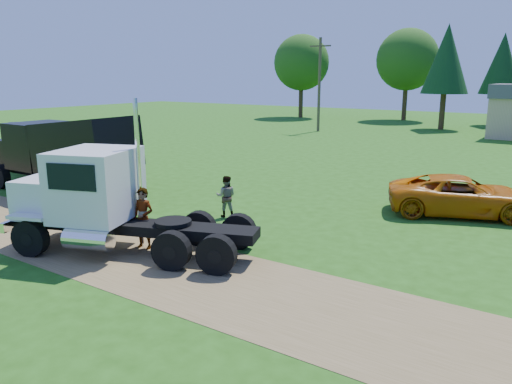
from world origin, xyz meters
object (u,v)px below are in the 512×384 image
Objects in this scene: orange_pickup at (462,196)px; spectator_a at (143,219)px; black_dump_truck at (64,150)px; white_semi_tractor at (99,200)px; navy_truck at (39,148)px.

spectator_a is (-7.51, -9.88, 0.21)m from orange_pickup.
black_dump_truck is 9.40m from spectator_a.
orange_pickup is 12.41m from spectator_a.
navy_truck is (-12.96, 6.30, -0.16)m from white_semi_tractor.
black_dump_truck reaches higher than spectator_a.
white_semi_tractor is 4.03× the size of spectator_a.
navy_truck reaches higher than spectator_a.
white_semi_tractor is at bearing -153.87° from spectator_a.
white_semi_tractor is 13.73m from orange_pickup.
orange_pickup is at bearing 31.51° from navy_truck.
white_semi_tractor reaches higher than spectator_a.
black_dump_truck is 4.38× the size of spectator_a.
black_dump_truck is at bearing 90.12° from orange_pickup.
black_dump_truck is 1.29× the size of navy_truck.
black_dump_truck is 17.50m from orange_pickup.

